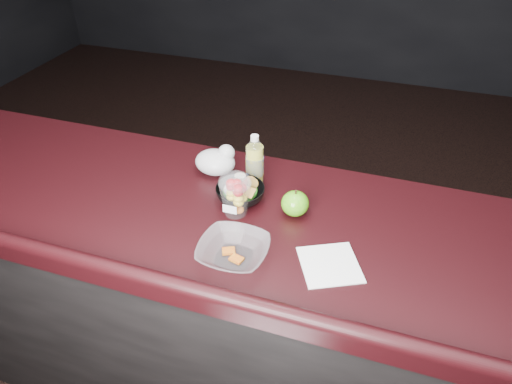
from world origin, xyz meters
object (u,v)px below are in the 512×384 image
fruit_cup (235,194)px  takeout_bowl (233,251)px  lemonade_bottle (255,164)px  snack_bowl (240,192)px  green_apple (295,203)px

fruit_cup → takeout_bowl: fruit_cup is taller
lemonade_bottle → takeout_bowl: (0.06, -0.37, -0.05)m
lemonade_bottle → snack_bowl: lemonade_bottle is taller
snack_bowl → fruit_cup: bearing=-82.0°
lemonade_bottle → takeout_bowl: 0.38m
fruit_cup → green_apple: 0.19m
fruit_cup → snack_bowl: size_ratio=0.87×
snack_bowl → green_apple: bearing=-4.3°
green_apple → snack_bowl: size_ratio=0.54×
green_apple → takeout_bowl: (-0.12, -0.25, -0.02)m
lemonade_bottle → fruit_cup: size_ratio=1.27×
lemonade_bottle → fruit_cup: 0.18m
takeout_bowl → green_apple: bearing=64.5°
fruit_cup → lemonade_bottle: bearing=87.9°
fruit_cup → snack_bowl: (-0.01, 0.07, -0.05)m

